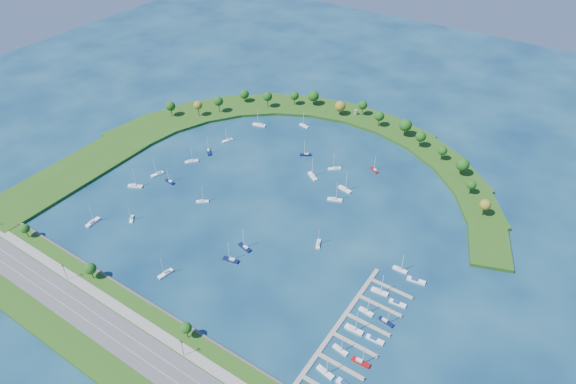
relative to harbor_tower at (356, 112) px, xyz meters
The scene contains 38 objects.
ground 117.90m from the harbor_tower, 86.66° to the right, with size 700.00×700.00×0.00m, color #082547.
south_shoreline 240.63m from the harbor_tower, 88.36° to the right, with size 420.00×43.10×11.60m.
breakwater 79.47m from the harbor_tower, 119.80° to the right, with size 286.74×247.64×2.00m.
breakwater_trees 27.92m from the harbor_tower, 98.64° to the right, with size 242.08×89.69×13.73m.
harbor_tower is the anchor object (origin of this frame).
dock_system 201.03m from the harbor_tower, 62.71° to the right, with size 24.28×82.00×1.60m.
moored_boat_0 201.61m from the harbor_tower, 91.50° to the right, with size 3.90×8.79×12.50m.
moored_boat_1 43.06m from the harbor_tower, 126.56° to the right, with size 8.28×3.63×11.77m.
moored_boat_2 175.84m from the harbor_tower, 84.52° to the right, with size 9.28×4.23×13.18m.
moored_boat_3 106.37m from the harbor_tower, 69.27° to the right, with size 9.47×5.78×13.49m.
moored_boat_4 158.42m from the harbor_tower, 117.25° to the right, with size 5.19×8.80×12.50m.
moored_boat_5 188.89m from the harbor_tower, 106.20° to the right, with size 5.84×6.52×10.09m.
moored_boat_6 207.82m from the harbor_tower, 109.48° to the right, with size 3.04×9.38×13.61m.
moored_boat_7 119.16m from the harbor_tower, 121.50° to the right, with size 8.46×7.59×13.09m.
moored_boat_8 73.79m from the harbor_tower, 73.23° to the right, with size 7.78×7.63×12.52m.
moored_boat_9 133.68m from the harbor_tower, 118.57° to the right, with size 7.61×8.61×13.25m.
moored_boat_10 75.70m from the harbor_tower, 136.03° to the right, with size 10.30×5.26×14.59m.
moored_boat_11 148.81m from the harbor_tower, 101.23° to the right, with size 7.22×6.39×11.12m.
moored_boat_12 94.72m from the harbor_tower, 66.53° to the right, with size 9.78×4.53×13.88m.
moored_boat_13 147.25m from the harbor_tower, 70.39° to the right, with size 4.93×7.63×10.91m.
moored_boat_14 102.64m from the harbor_tower, 126.13° to the right, with size 5.49×8.22×11.81m.
moored_boat_15 154.36m from the harbor_tower, 112.88° to the right, with size 7.75×2.88×11.14m.
moored_boat_16 67.25m from the harbor_tower, 93.30° to the right, with size 7.76×6.01×11.47m.
moored_boat_17 174.94m from the harbor_tower, 115.38° to the right, with size 9.45×6.54×13.65m.
moored_boat_18 72.29m from the harbor_tower, 52.29° to the right, with size 7.22×5.70×10.72m.
moored_boat_19 164.25m from the harbor_tower, 83.99° to the right, with size 8.92×4.23×12.64m.
moored_boat_20 87.38m from the harbor_tower, 80.97° to the right, with size 9.58×7.62×14.25m.
docked_boat_0 224.57m from the harbor_tower, 65.71° to the right, with size 8.78×3.77×12.49m.
docked_boat_2 212.50m from the harbor_tower, 64.23° to the right, with size 7.75×3.21×11.05m.
docked_boat_3 217.70m from the harbor_tower, 61.80° to the right, with size 8.52×2.75×12.37m.
docked_boat_4 200.81m from the harbor_tower, 62.61° to the right, with size 8.89×2.55×13.04m.
docked_boat_5 205.51m from the harbor_tower, 59.97° to the right, with size 8.65×2.85×1.74m.
docked_boat_6 189.78m from the harbor_tower, 60.86° to the right, with size 7.67×2.69×11.07m.
docked_boat_7 195.35m from the harbor_tower, 58.22° to the right, with size 8.05×3.37×11.47m.
docked_boat_8 177.00m from the harbor_tower, 58.54° to the right, with size 8.90×3.10×12.85m.
docked_boat_9 184.21m from the harbor_tower, 56.06° to the right, with size 8.60×3.04×1.72m.
docked_boat_10 162.05m from the harbor_tower, 54.20° to the right, with size 7.77×2.21×11.41m.
docked_boat_11 170.04m from the harbor_tower, 51.98° to the right, with size 9.69×3.99×1.92m.
Camera 1 is at (139.45, -196.71, 193.39)m, focal length 31.17 mm.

